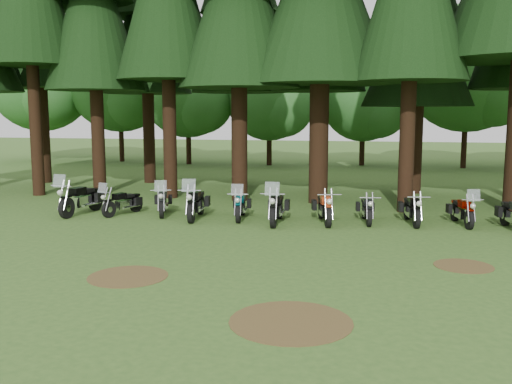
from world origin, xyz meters
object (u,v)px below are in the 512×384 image
motorcycle_1 (122,203)px  motorcycle_7 (367,210)px  motorcycle_8 (412,210)px  motorcycle_0 (81,200)px  motorcycle_4 (241,206)px  motorcycle_3 (196,204)px  motorcycle_5 (277,208)px  motorcycle_2 (163,202)px  motorcycle_6 (325,209)px  motorcycle_9 (462,212)px

motorcycle_1 → motorcycle_7: (8.61, 0.38, 0.00)m
motorcycle_1 → motorcycle_8: bearing=21.3°
motorcycle_0 → motorcycle_4: (5.83, 0.33, -0.08)m
motorcycle_3 → motorcycle_5: 2.87m
motorcycle_4 → motorcycle_7: motorcycle_4 is taller
motorcycle_1 → motorcycle_2: (1.40, 0.31, 0.04)m
motorcycle_6 → motorcycle_8: (2.83, 0.44, -0.03)m
motorcycle_4 → motorcycle_7: 4.28m
motorcycle_0 → motorcycle_9: motorcycle_0 is taller
motorcycle_2 → motorcycle_6: 5.84m
motorcycle_1 → motorcycle_3: motorcycle_3 is taller
motorcycle_5 → motorcycle_6: size_ratio=1.06×
motorcycle_6 → motorcycle_5: bearing=-178.2°
motorcycle_3 → motorcycle_4: 1.54m
motorcycle_2 → motorcycle_9: size_ratio=1.02×
motorcycle_3 → motorcycle_7: bearing=-1.2°
motorcycle_1 → motorcycle_8: size_ratio=0.90×
motorcycle_0 → motorcycle_1: bearing=15.3°
motorcycle_0 → motorcycle_1: motorcycle_0 is taller
motorcycle_2 → motorcycle_8: 8.67m
motorcycle_5 → motorcycle_6: 1.60m
motorcycle_8 → motorcycle_6: bearing=-179.4°
motorcycle_1 → motorcycle_2: size_ratio=0.92×
motorcycle_7 → motorcycle_8: (1.46, 0.07, 0.03)m
motorcycle_4 → motorcycle_8: motorcycle_4 is taller
motorcycle_3 → motorcycle_5: bearing=-11.0°
motorcycle_3 → motorcycle_8: size_ratio=1.12×
motorcycle_1 → motorcycle_3: 2.83m
motorcycle_3 → motorcycle_4: size_ratio=1.13×
motorcycle_2 → motorcycle_6: (5.83, -0.30, 0.02)m
motorcycle_6 → motorcycle_7: bearing=1.8°
motorcycle_9 → motorcycle_3: bearing=174.4°
motorcycle_0 → motorcycle_7: size_ratio=1.23×
motorcycle_2 → motorcycle_5: (4.28, -0.71, 0.05)m
motorcycle_1 → motorcycle_9: (11.66, 0.56, 0.02)m
motorcycle_1 → motorcycle_3: size_ratio=0.81×
motorcycle_0 → motorcycle_1: (1.49, 0.24, -0.11)m
motorcycle_2 → motorcycle_9: bearing=-17.1°
motorcycle_4 → motorcycle_6: size_ratio=0.94×
motorcycle_8 → motorcycle_7: bearing=174.7°
motorcycle_3 → motorcycle_8: (7.24, 0.64, -0.06)m
motorcycle_1 → motorcycle_4: (4.34, 0.09, 0.03)m
motorcycle_1 → motorcycle_4: bearing=19.9°
motorcycle_6 → motorcycle_7: 1.42m
motorcycle_0 → motorcycle_2: size_ratio=1.17×
motorcycle_3 → motorcycle_9: motorcycle_3 is taller
motorcycle_1 → motorcycle_7: size_ratio=0.96×
motorcycle_0 → motorcycle_6: motorcycle_0 is taller
motorcycle_1 → motorcycle_7: motorcycle_1 is taller
motorcycle_8 → motorcycle_9: motorcycle_9 is taller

